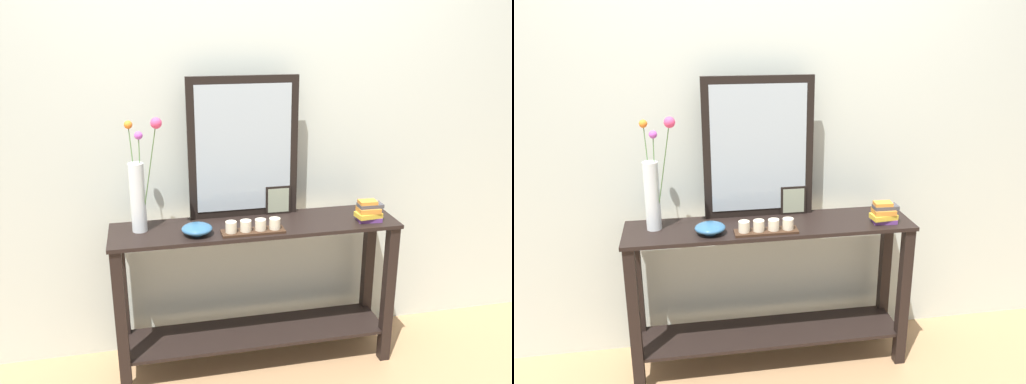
# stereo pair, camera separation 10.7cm
# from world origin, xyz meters

# --- Properties ---
(ground_plane) EXTENTS (7.00, 6.00, 0.02)m
(ground_plane) POSITION_xyz_m (0.00, 0.00, -0.01)
(ground_plane) COLOR #A87F56
(wall_back) EXTENTS (6.40, 0.08, 2.70)m
(wall_back) POSITION_xyz_m (0.00, 0.30, 1.35)
(wall_back) COLOR beige
(wall_back) RESTS_ON ground
(console_table) EXTENTS (1.49, 0.35, 0.82)m
(console_table) POSITION_xyz_m (0.00, 0.00, 0.49)
(console_table) COLOR black
(console_table) RESTS_ON ground
(mirror_leaning) EXTENTS (0.58, 0.03, 0.75)m
(mirror_leaning) POSITION_xyz_m (-0.04, 0.14, 1.19)
(mirror_leaning) COLOR black
(mirror_leaning) RESTS_ON console_table
(tall_vase_left) EXTENTS (0.18, 0.20, 0.59)m
(tall_vase_left) POSITION_xyz_m (-0.58, 0.03, 1.04)
(tall_vase_left) COLOR silver
(tall_vase_left) RESTS_ON console_table
(candle_tray) EXTENTS (0.32, 0.09, 0.07)m
(candle_tray) POSITION_xyz_m (-0.04, -0.11, 0.85)
(candle_tray) COLOR #382316
(candle_tray) RESTS_ON console_table
(picture_frame_small) EXTENTS (0.14, 0.01, 0.16)m
(picture_frame_small) POSITION_xyz_m (0.15, 0.13, 0.90)
(picture_frame_small) COLOR black
(picture_frame_small) RESTS_ON console_table
(decorative_bowl) EXTENTS (0.15, 0.15, 0.06)m
(decorative_bowl) POSITION_xyz_m (-0.31, -0.07, 0.85)
(decorative_bowl) COLOR #2D5B84
(decorative_bowl) RESTS_ON console_table
(book_stack) EXTENTS (0.14, 0.10, 0.11)m
(book_stack) POSITION_xyz_m (0.59, -0.08, 0.87)
(book_stack) COLOR #663884
(book_stack) RESTS_ON console_table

